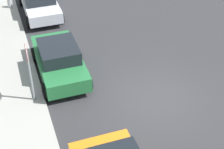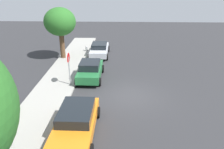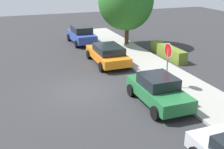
% 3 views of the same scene
% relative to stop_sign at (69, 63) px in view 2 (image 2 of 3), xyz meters
% --- Properties ---
extents(ground_plane, '(60.00, 60.00, 0.00)m').
position_rel_stop_sign_xyz_m(ground_plane, '(-1.33, -4.45, -1.81)').
color(ground_plane, '#2D2D30').
extents(sidewalk_curb, '(32.00, 2.89, 0.14)m').
position_rel_stop_sign_xyz_m(sidewalk_curb, '(-1.33, 1.07, -1.74)').
color(sidewalk_curb, '#9E9B93').
rests_on(sidewalk_curb, ground_plane).
extents(stop_sign, '(0.78, 0.08, 2.63)m').
position_rel_stop_sign_xyz_m(stop_sign, '(0.00, 0.00, 0.00)').
color(stop_sign, gray).
rests_on(stop_sign, ground_plane).
extents(parked_car_green, '(3.98, 1.97, 1.46)m').
position_rel_stop_sign_xyz_m(parked_car_green, '(1.46, -1.33, -1.07)').
color(parked_car_green, '#236B38').
rests_on(parked_car_green, ground_plane).
extents(parked_car_orange, '(4.58, 2.14, 1.36)m').
position_rel_stop_sign_xyz_m(parked_car_orange, '(-5.47, -1.49, -1.09)').
color(parked_car_orange, orange).
rests_on(parked_car_orange, ground_plane).
extents(parked_car_silver, '(4.34, 1.95, 1.34)m').
position_rel_stop_sign_xyz_m(parked_car_silver, '(7.46, -1.53, -1.11)').
color(parked_car_silver, silver).
rests_on(parked_car_silver, ground_plane).
extents(street_tree_mid_block, '(3.03, 3.03, 5.07)m').
position_rel_stop_sign_xyz_m(street_tree_mid_block, '(6.25, 2.08, 1.86)').
color(street_tree_mid_block, '#513823').
rests_on(street_tree_mid_block, ground_plane).
extents(fire_hydrant, '(0.30, 0.22, 0.72)m').
position_rel_stop_sign_xyz_m(fire_hydrant, '(8.55, 0.01, -1.45)').
color(fire_hydrant, '#A5A5A8').
rests_on(fire_hydrant, ground_plane).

